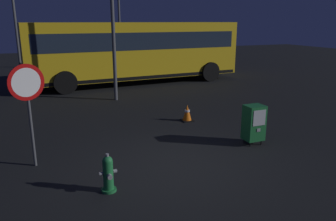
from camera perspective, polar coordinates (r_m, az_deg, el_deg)
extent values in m
plane|color=black|center=(7.39, 1.46, -9.26)|extent=(60.00, 60.00, 0.00)
cylinder|color=#1E7238|center=(6.41, -10.17, -13.32)|extent=(0.28, 0.28, 0.05)
cylinder|color=#1E7238|center=(6.27, -10.30, -10.91)|extent=(0.19, 0.19, 0.55)
sphere|color=#1E7238|center=(6.16, -10.42, -8.61)|extent=(0.19, 0.19, 0.19)
cylinder|color=gray|center=(6.11, -10.47, -7.58)|extent=(0.06, 0.06, 0.05)
cylinder|color=gray|center=(6.14, -10.03, -11.21)|extent=(0.09, 0.08, 0.09)
cylinder|color=gray|center=(6.23, -11.51, -10.62)|extent=(0.07, 0.07, 0.07)
cylinder|color=gray|center=(6.27, -9.15, -10.30)|extent=(0.07, 0.07, 0.07)
cylinder|color=black|center=(8.61, 14.04, -5.68)|extent=(0.04, 0.04, 0.12)
cylinder|color=black|center=(8.80, 15.81, -5.33)|extent=(0.04, 0.04, 0.12)
cylinder|color=black|center=(8.82, 12.96, -5.10)|extent=(0.04, 0.04, 0.12)
cylinder|color=black|center=(9.01, 14.71, -4.77)|extent=(0.04, 0.04, 0.12)
cube|color=#19602D|center=(8.65, 14.60, -2.04)|extent=(0.48, 0.40, 0.90)
cube|color=#B2B7BF|center=(8.44, 15.52, -1.25)|extent=(0.36, 0.01, 0.40)
cube|color=gray|center=(8.53, 15.38, -3.28)|extent=(0.10, 0.02, 0.08)
cylinder|color=#4C4F54|center=(7.53, -22.69, -1.10)|extent=(0.06, 0.06, 2.20)
cylinder|color=red|center=(7.35, -23.28, 4.48)|extent=(0.71, 0.31, 0.76)
cylinder|color=white|center=(7.33, -23.28, 4.46)|extent=(0.56, 0.23, 0.60)
cube|color=black|center=(10.49, 3.31, -1.70)|extent=(0.36, 0.36, 0.03)
cone|color=orange|center=(10.41, 3.33, -0.31)|extent=(0.28, 0.28, 0.50)
cylinder|color=white|center=(10.40, 3.33, -0.04)|extent=(0.17, 0.17, 0.06)
cube|color=gold|center=(16.87, -5.70, 10.42)|extent=(10.61, 3.01, 2.65)
cube|color=#1E2838|center=(16.84, -5.74, 12.04)|extent=(9.98, 3.00, 0.80)
cube|color=black|center=(17.02, -5.59, 6.31)|extent=(10.40, 3.01, 0.16)
cylinder|color=black|center=(17.52, 7.29, 6.68)|extent=(1.01, 0.33, 1.00)
cylinder|color=black|center=(19.64, 3.33, 7.69)|extent=(1.01, 0.33, 1.00)
cylinder|color=black|center=(14.93, -17.31, 4.64)|extent=(1.01, 0.33, 1.00)
cylinder|color=black|center=(17.38, -18.57, 5.94)|extent=(1.01, 0.33, 1.00)
cylinder|color=#4C4F54|center=(13.10, -9.64, 17.64)|extent=(0.14, 0.14, 7.33)
cylinder|color=#4C4F54|center=(21.36, -8.44, 15.95)|extent=(0.14, 0.14, 6.79)
cylinder|color=#4C4F54|center=(20.05, -25.13, 15.97)|extent=(0.14, 0.14, 7.61)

